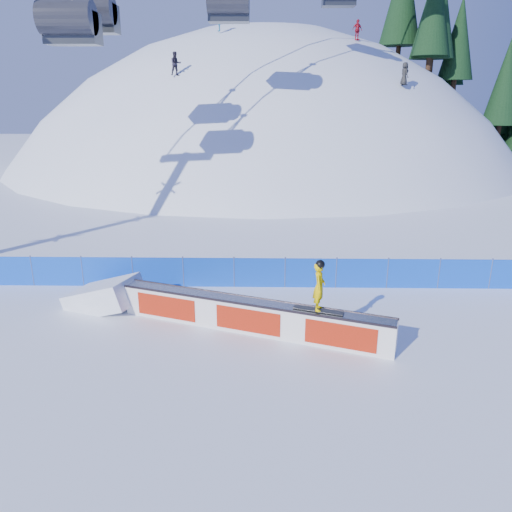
{
  "coord_description": "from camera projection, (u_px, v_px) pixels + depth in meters",
  "views": [
    {
      "loc": [
        0.21,
        -13.87,
        7.33
      ],
      "look_at": [
        -0.11,
        2.96,
        1.8
      ],
      "focal_mm": 35.0,
      "sensor_mm": 36.0,
      "label": 1
    }
  ],
  "objects": [
    {
      "name": "rail_box",
      "position": [
        251.0,
        316.0,
        15.92
      ],
      "size": [
        8.72,
        3.63,
        1.08
      ],
      "rotation": [
        0.0,
        0.0,
        -0.34
      ],
      "color": "white",
      "rests_on": "ground"
    },
    {
      "name": "snow_hill",
      "position": [
        263.0,
        310.0,
        60.98
      ],
      "size": [
        64.0,
        64.0,
        64.0
      ],
      "color": "white",
      "rests_on": "ground"
    },
    {
      "name": "snowboarder",
      "position": [
        319.0,
        286.0,
        14.77
      ],
      "size": [
        1.54,
        0.78,
        1.6
      ],
      "rotation": [
        0.0,
        0.0,
        1.37
      ],
      "color": "black",
      "rests_on": "rail_box"
    },
    {
      "name": "snow_ramp",
      "position": [
        105.0,
        306.0,
        17.98
      ],
      "size": [
        3.02,
        2.42,
        1.64
      ],
      "primitive_type": null,
      "rotation": [
        0.0,
        -0.31,
        -0.34
      ],
      "color": "white",
      "rests_on": "ground"
    },
    {
      "name": "treeline",
      "position": [
        506.0,
        73.0,
        49.92
      ],
      "size": [
        22.83,
        11.19,
        18.96
      ],
      "color": "black",
      "rests_on": "ground"
    },
    {
      "name": "safety_fence",
      "position": [
        260.0,
        273.0,
        19.55
      ],
      "size": [
        22.05,
        0.05,
        1.3
      ],
      "color": "blue",
      "rests_on": "ground"
    },
    {
      "name": "distant_skiers",
      "position": [
        276.0,
        43.0,
        39.9
      ],
      "size": [
        17.99,
        8.36,
        6.08
      ],
      "color": "black",
      "rests_on": "ground"
    },
    {
      "name": "ground",
      "position": [
        258.0,
        341.0,
        15.47
      ],
      "size": [
        160.0,
        160.0,
        0.0
      ],
      "primitive_type": "plane",
      "color": "white",
      "rests_on": "ground"
    }
  ]
}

